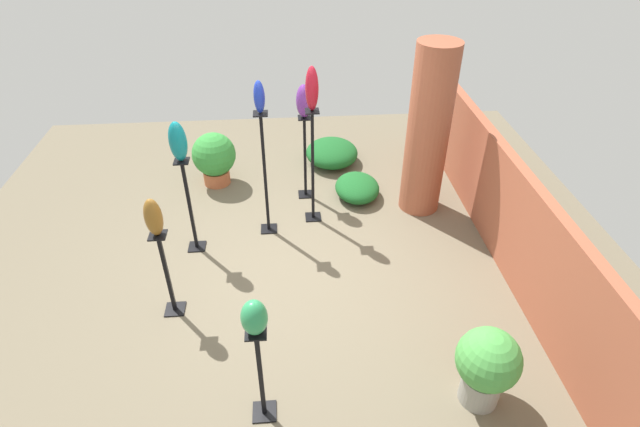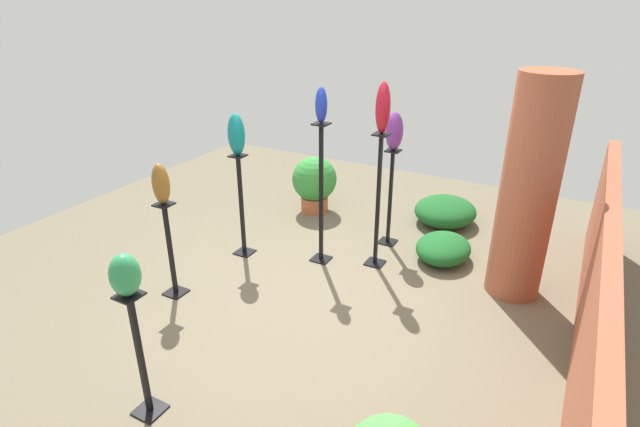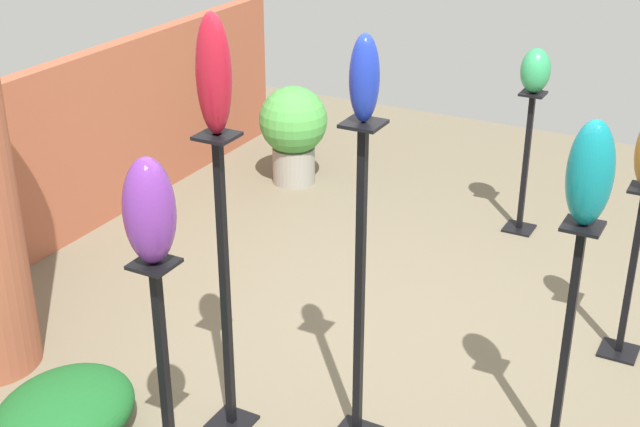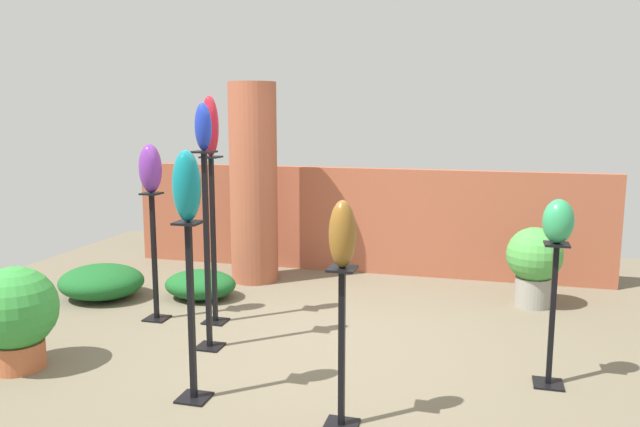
{
  "view_description": "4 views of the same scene",
  "coord_description": "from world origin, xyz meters",
  "px_view_note": "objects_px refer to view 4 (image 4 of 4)",
  "views": [
    {
      "loc": [
        4.36,
        0.03,
        3.79
      ],
      "look_at": [
        0.18,
        0.37,
        0.82
      ],
      "focal_mm": 28.0,
      "sensor_mm": 36.0,
      "label": 1
    },
    {
      "loc": [
        3.67,
        2.15,
        2.8
      ],
      "look_at": [
        0.13,
        0.22,
        0.98
      ],
      "focal_mm": 28.0,
      "sensor_mm": 36.0,
      "label": 2
    },
    {
      "loc": [
        -3.76,
        -1.66,
        2.75
      ],
      "look_at": [
        0.05,
        0.38,
        0.74
      ],
      "focal_mm": 50.0,
      "sensor_mm": 36.0,
      "label": 3
    },
    {
      "loc": [
        1.41,
        -4.57,
        1.87
      ],
      "look_at": [
        0.13,
        0.18,
        1.06
      ],
      "focal_mm": 35.0,
      "sensor_mm": 36.0,
      "label": 4
    }
  ],
  "objects_px": {
    "pedestal_cobalt": "(207,259)",
    "art_vase_violet": "(150,168)",
    "potted_plant_back_center": "(534,261)",
    "potted_plant_mid_left": "(16,313)",
    "pedestal_ruby": "(213,247)",
    "art_vase_cobalt": "(203,127)",
    "art_vase_bronze": "(342,234)",
    "art_vase_ruby": "(210,126)",
    "brick_pillar": "(254,183)",
    "pedestal_violet": "(154,262)",
    "art_vase_teal": "(187,186)",
    "art_vase_jade": "(558,221)",
    "pedestal_teal": "(191,320)",
    "pedestal_jade": "(552,322)",
    "pedestal_bronze": "(342,356)"
  },
  "relations": [
    {
      "from": "pedestal_bronze",
      "to": "art_vase_bronze",
      "type": "height_order",
      "value": "art_vase_bronze"
    },
    {
      "from": "pedestal_ruby",
      "to": "pedestal_teal",
      "type": "distance_m",
      "value": 1.52
    },
    {
      "from": "art_vase_jade",
      "to": "art_vase_violet",
      "type": "height_order",
      "value": "art_vase_violet"
    },
    {
      "from": "pedestal_bronze",
      "to": "art_vase_teal",
      "type": "height_order",
      "value": "art_vase_teal"
    },
    {
      "from": "brick_pillar",
      "to": "potted_plant_back_center",
      "type": "relative_size",
      "value": 2.81
    },
    {
      "from": "pedestal_cobalt",
      "to": "art_vase_bronze",
      "type": "bearing_deg",
      "value": -36.35
    },
    {
      "from": "art_vase_ruby",
      "to": "art_vase_bronze",
      "type": "relative_size",
      "value": 1.31
    },
    {
      "from": "potted_plant_back_center",
      "to": "potted_plant_mid_left",
      "type": "xyz_separation_m",
      "value": [
        -3.74,
        -2.54,
        -0.02
      ]
    },
    {
      "from": "art_vase_jade",
      "to": "art_vase_ruby",
      "type": "bearing_deg",
      "value": 167.78
    },
    {
      "from": "art_vase_ruby",
      "to": "potted_plant_back_center",
      "type": "bearing_deg",
      "value": 23.94
    },
    {
      "from": "pedestal_teal",
      "to": "art_vase_jade",
      "type": "bearing_deg",
      "value": 20.12
    },
    {
      "from": "art_vase_cobalt",
      "to": "art_vase_teal",
      "type": "distance_m",
      "value": 0.97
    },
    {
      "from": "brick_pillar",
      "to": "art_vase_jade",
      "type": "xyz_separation_m",
      "value": [
        2.93,
        -2.03,
        0.06
      ]
    },
    {
      "from": "pedestal_teal",
      "to": "pedestal_bronze",
      "type": "xyz_separation_m",
      "value": [
        1.02,
        -0.1,
        -0.1
      ]
    },
    {
      "from": "pedestal_teal",
      "to": "pedestal_jade",
      "type": "bearing_deg",
      "value": 20.12
    },
    {
      "from": "art_vase_jade",
      "to": "art_vase_bronze",
      "type": "xyz_separation_m",
      "value": [
        -1.25,
        -0.93,
        0.03
      ]
    },
    {
      "from": "potted_plant_back_center",
      "to": "brick_pillar",
      "type": "bearing_deg",
      "value": 176.2
    },
    {
      "from": "art_vase_bronze",
      "to": "potted_plant_mid_left",
      "type": "distance_m",
      "value": 2.6
    },
    {
      "from": "pedestal_jade",
      "to": "potted_plant_back_center",
      "type": "height_order",
      "value": "pedestal_jade"
    },
    {
      "from": "pedestal_violet",
      "to": "art_vase_violet",
      "type": "bearing_deg",
      "value": 0.0
    },
    {
      "from": "art_vase_teal",
      "to": "potted_plant_mid_left",
      "type": "xyz_separation_m",
      "value": [
        -1.46,
        0.12,
        -0.99
      ]
    },
    {
      "from": "pedestal_cobalt",
      "to": "pedestal_teal",
      "type": "height_order",
      "value": "pedestal_cobalt"
    },
    {
      "from": "pedestal_ruby",
      "to": "art_vase_cobalt",
      "type": "height_order",
      "value": "art_vase_cobalt"
    },
    {
      "from": "art_vase_ruby",
      "to": "potted_plant_back_center",
      "type": "height_order",
      "value": "art_vase_ruby"
    },
    {
      "from": "potted_plant_back_center",
      "to": "potted_plant_mid_left",
      "type": "bearing_deg",
      "value": -145.75
    },
    {
      "from": "art_vase_cobalt",
      "to": "art_vase_bronze",
      "type": "height_order",
      "value": "art_vase_cobalt"
    },
    {
      "from": "art_vase_teal",
      "to": "potted_plant_mid_left",
      "type": "bearing_deg",
      "value": 175.41
    },
    {
      "from": "pedestal_violet",
      "to": "pedestal_cobalt",
      "type": "bearing_deg",
      "value": -33.72
    },
    {
      "from": "art_vase_bronze",
      "to": "art_vase_jade",
      "type": "bearing_deg",
      "value": 36.7
    },
    {
      "from": "art_vase_teal",
      "to": "potted_plant_back_center",
      "type": "relative_size",
      "value": 0.58
    },
    {
      "from": "art_vase_teal",
      "to": "pedestal_violet",
      "type": "bearing_deg",
      "value": 127.46
    },
    {
      "from": "pedestal_cobalt",
      "to": "art_vase_violet",
      "type": "relative_size",
      "value": 3.69
    },
    {
      "from": "art_vase_ruby",
      "to": "potted_plant_mid_left",
      "type": "relative_size",
      "value": 0.67
    },
    {
      "from": "pedestal_teal",
      "to": "art_vase_jade",
      "type": "height_order",
      "value": "art_vase_jade"
    },
    {
      "from": "art_vase_ruby",
      "to": "art_vase_teal",
      "type": "height_order",
      "value": "art_vase_ruby"
    },
    {
      "from": "pedestal_jade",
      "to": "art_vase_teal",
      "type": "relative_size",
      "value": 2.23
    },
    {
      "from": "art_vase_ruby",
      "to": "art_vase_cobalt",
      "type": "bearing_deg",
      "value": -69.85
    },
    {
      "from": "pedestal_teal",
      "to": "pedestal_cobalt",
      "type": "bearing_deg",
      "value": 108.5
    },
    {
      "from": "brick_pillar",
      "to": "art_vase_teal",
      "type": "bearing_deg",
      "value": -76.93
    },
    {
      "from": "pedestal_violet",
      "to": "potted_plant_back_center",
      "type": "height_order",
      "value": "pedestal_violet"
    },
    {
      "from": "brick_pillar",
      "to": "pedestal_jade",
      "type": "bearing_deg",
      "value": -34.63
    },
    {
      "from": "pedestal_cobalt",
      "to": "art_vase_jade",
      "type": "xyz_separation_m",
      "value": [
        2.56,
        -0.03,
        0.42
      ]
    },
    {
      "from": "pedestal_cobalt",
      "to": "art_vase_teal",
      "type": "height_order",
      "value": "art_vase_teal"
    },
    {
      "from": "potted_plant_mid_left",
      "to": "pedestal_bronze",
      "type": "bearing_deg",
      "value": -5.05
    },
    {
      "from": "art_vase_bronze",
      "to": "pedestal_ruby",
      "type": "bearing_deg",
      "value": 134.67
    },
    {
      "from": "pedestal_ruby",
      "to": "potted_plant_mid_left",
      "type": "relative_size",
      "value": 1.95
    },
    {
      "from": "art_vase_jade",
      "to": "brick_pillar",
      "type": "bearing_deg",
      "value": 145.37
    },
    {
      "from": "art_vase_bronze",
      "to": "potted_plant_mid_left",
      "type": "height_order",
      "value": "art_vase_bronze"
    },
    {
      "from": "pedestal_cobalt",
      "to": "art_vase_ruby",
      "type": "height_order",
      "value": "art_vase_ruby"
    },
    {
      "from": "art_vase_jade",
      "to": "art_vase_bronze",
      "type": "distance_m",
      "value": 1.56
    }
  ]
}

